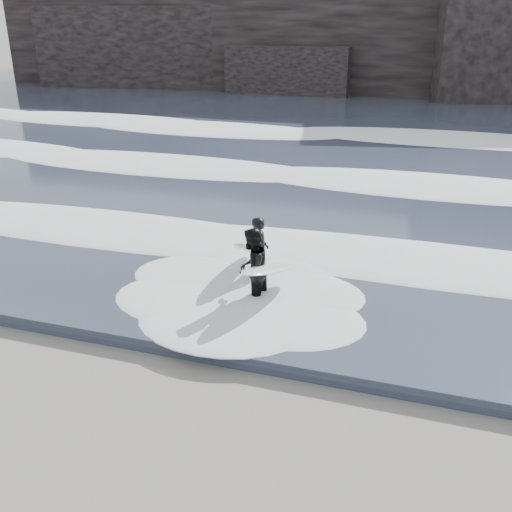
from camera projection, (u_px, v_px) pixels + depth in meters
The scene contains 8 objects.
ground at pixel (94, 469), 8.29m from camera, with size 120.00×120.00×0.00m, color #876454.
sea at pixel (365, 126), 33.71m from camera, with size 90.00×52.00×0.30m, color #2F364B.
headland at pixel (398, 32), 46.77m from camera, with size 70.00×9.00×10.00m, color black.
foam_near at pixel (270, 235), 16.04m from camera, with size 60.00×3.20×0.20m, color white.
foam_mid at pixel (321, 175), 22.18m from camera, with size 60.00×4.00×0.24m, color white.
foam_far at pixel (356, 133), 30.08m from camera, with size 60.00×4.80×0.30m, color white.
surfer_left at pixel (257, 251), 13.73m from camera, with size 1.13×1.82×1.73m.
surfer_right at pixel (254, 269), 12.55m from camera, with size 1.39×2.26×1.88m.
Camera 1 is at (4.21, -5.43, 6.06)m, focal length 40.00 mm.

